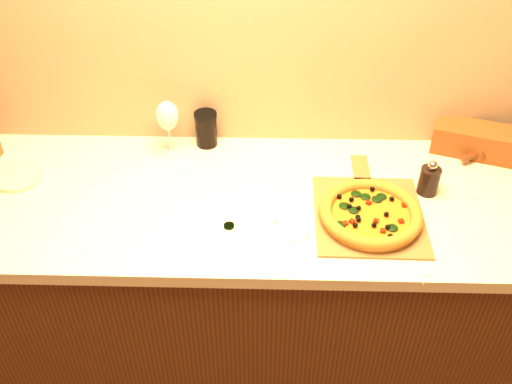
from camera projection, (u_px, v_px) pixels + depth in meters
name	position (u px, v px, depth m)	size (l,w,h in m)	color
cabinet	(256.00, 296.00, 2.07)	(2.80, 0.65, 0.86)	#41210E
countertop	(256.00, 202.00, 1.78)	(2.84, 0.68, 0.04)	beige
pizza_peel	(368.00, 212.00, 1.71)	(0.33, 0.48, 0.01)	brown
pizza	(371.00, 214.00, 1.67)	(0.30, 0.30, 0.04)	#B46C2D
bottle_cap	(229.00, 226.00, 1.66)	(0.03, 0.03, 0.01)	black
pepper_grinder	(429.00, 180.00, 1.76)	(0.06, 0.06, 0.12)	black
rolling_pin	(508.00, 143.00, 1.95)	(0.37, 0.21, 0.06)	#5B230F
bread_bag	(488.00, 142.00, 1.91)	(0.36, 0.12, 0.10)	brown
wine_glass	(167.00, 117.00, 1.87)	(0.08, 0.08, 0.19)	silver
dark_jar	(206.00, 129.00, 1.95)	(0.08, 0.08, 0.12)	black
side_plate	(19.00, 177.00, 1.84)	(0.16, 0.16, 0.01)	beige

